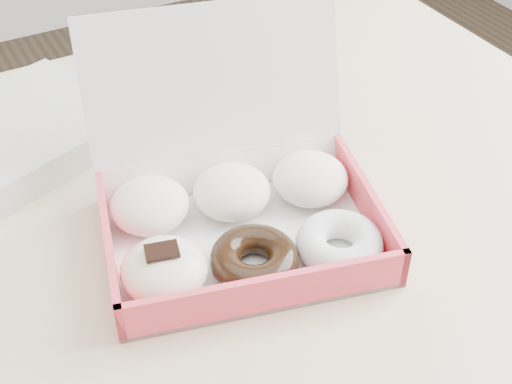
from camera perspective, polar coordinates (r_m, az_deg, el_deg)
table at (r=0.93m, az=-5.67°, el=-3.93°), size 1.20×0.80×0.75m
donut_box at (r=0.80m, az=-1.63°, el=-1.33°), size 0.36×0.35×0.22m
newspapers at (r=0.98m, az=-18.89°, el=4.18°), size 0.32×0.29×0.04m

